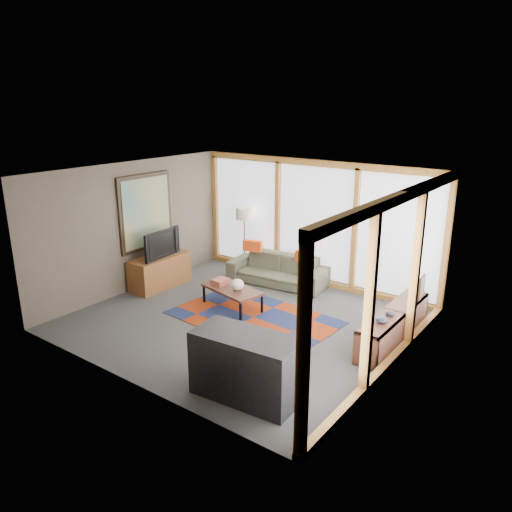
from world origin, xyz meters
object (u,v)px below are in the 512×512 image
Objects in this scene: floor_lamp at (244,240)px; coffee_table at (232,298)px; sofa at (278,270)px; tv_console at (160,271)px; bookshelf at (393,326)px; bar_counter at (246,366)px; television at (159,243)px.

coffee_table is (1.10, -1.80, -0.54)m from floor_lamp.
floor_lamp is 2.18m from coffee_table.
tv_console is (-1.87, -1.60, 0.02)m from sofa.
sofa reaches higher than bookshelf.
tv_console is at bearing -174.12° from bookshelf.
bar_counter reaches higher than coffee_table.
sofa is at bearing 113.33° from bar_counter.
sofa is 0.98× the size of bookshelf.
bar_counter is (3.87, -2.12, -0.50)m from television.
sofa is 2.09× the size of television.
floor_lamp is at bearing 122.71° from bar_counter.
sofa is 3.18m from bookshelf.
television is (-1.84, -1.62, 0.64)m from sofa.
sofa is 1.16m from floor_lamp.
sofa is at bearing 40.56° from tv_console.
bookshelf is (4.04, -1.32, -0.47)m from floor_lamp.
bookshelf is (2.99, -1.10, -0.04)m from sofa.
tv_console is (-0.82, -1.82, -0.41)m from floor_lamp.
floor_lamp reaches higher than bar_counter.
bookshelf is 2.81m from bar_counter.
tv_console reaches higher than bookshelf.
bar_counter is (3.09, -3.96, -0.29)m from floor_lamp.
bar_counter is at bearing -52.06° from floor_lamp.
tv_console is at bearing 56.89° from television.
television is at bearing -178.89° from coffee_table.
bookshelf is at bearing -26.90° from sofa.
floor_lamp is 5.03m from bar_counter.
floor_lamp is at bearing 161.90° from bookshelf.
bookshelf is 4.90m from television.
tv_console is at bearing -114.17° from floor_lamp.
coffee_table is 0.90× the size of tv_console.
coffee_table is at bearing -170.70° from bookshelf.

